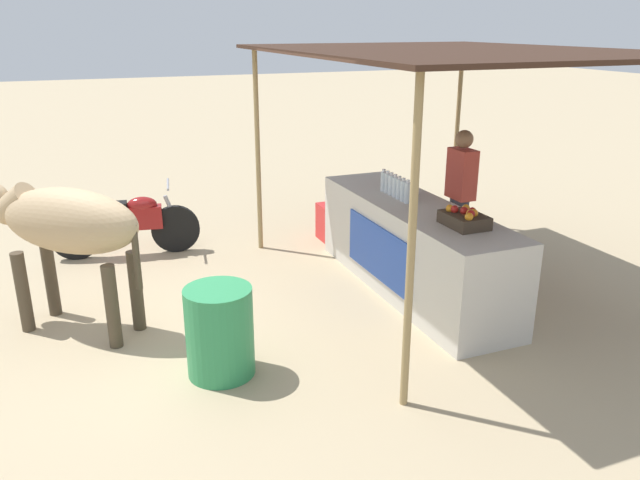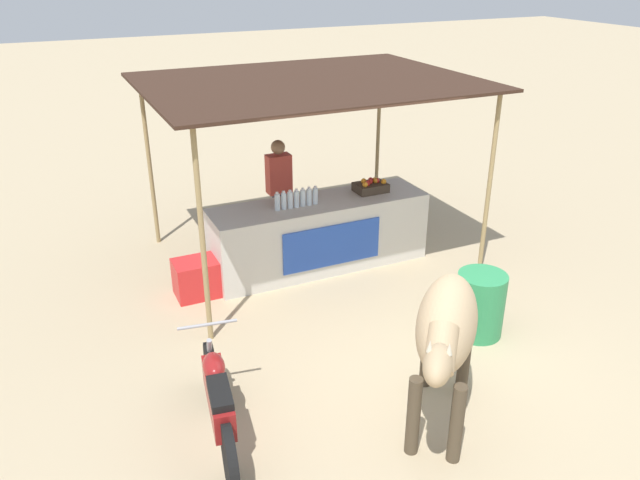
# 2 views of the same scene
# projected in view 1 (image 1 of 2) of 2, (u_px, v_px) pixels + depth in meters

# --- Properties ---
(ground_plane) EXTENTS (60.00, 60.00, 0.00)m
(ground_plane) POSITION_uv_depth(u_px,v_px,m) (212.00, 323.00, 6.06)
(ground_plane) COLOR tan
(stall_counter) EXTENTS (3.00, 0.82, 0.96)m
(stall_counter) POSITION_uv_depth(u_px,v_px,m) (412.00, 248.00, 6.67)
(stall_counter) COLOR beige
(stall_counter) RESTS_ON ground
(stall_awning) EXTENTS (4.20, 3.20, 2.52)m
(stall_awning) POSITION_uv_depth(u_px,v_px,m) (449.00, 59.00, 6.14)
(stall_awning) COLOR #382319
(stall_awning) RESTS_ON ground
(water_bottle_row) EXTENTS (0.61, 0.07, 0.25)m
(water_bottle_row) POSITION_uv_depth(u_px,v_px,m) (395.00, 187.00, 6.76)
(water_bottle_row) COLOR silver
(water_bottle_row) RESTS_ON stall_counter
(fruit_crate) EXTENTS (0.44, 0.32, 0.18)m
(fruit_crate) POSITION_uv_depth(u_px,v_px,m) (464.00, 218.00, 5.79)
(fruit_crate) COLOR #3F3326
(fruit_crate) RESTS_ON stall_counter
(vendor_behind_counter) EXTENTS (0.34, 0.22, 1.65)m
(vendor_behind_counter) POSITION_uv_depth(u_px,v_px,m) (460.00, 201.00, 7.06)
(vendor_behind_counter) COLOR #383842
(vendor_behind_counter) RESTS_ON ground
(cooler_box) EXTENTS (0.60, 0.44, 0.48)m
(cooler_box) POSITION_uv_depth(u_px,v_px,m) (339.00, 224.00, 8.24)
(cooler_box) COLOR red
(cooler_box) RESTS_ON ground
(water_barrel) EXTENTS (0.55, 0.55, 0.76)m
(water_barrel) POSITION_uv_depth(u_px,v_px,m) (220.00, 332.00, 5.07)
(water_barrel) COLOR #2D8C51
(water_barrel) RESTS_ON ground
(cow) EXTENTS (1.46, 1.62, 1.44)m
(cow) POSITION_uv_depth(u_px,v_px,m) (65.00, 225.00, 5.61)
(cow) COLOR tan
(cow) RESTS_ON ground
(motorcycle_parked) EXTENTS (0.55, 1.79, 0.90)m
(motorcycle_parked) POSITION_uv_depth(u_px,v_px,m) (127.00, 222.00, 7.69)
(motorcycle_parked) COLOR black
(motorcycle_parked) RESTS_ON ground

